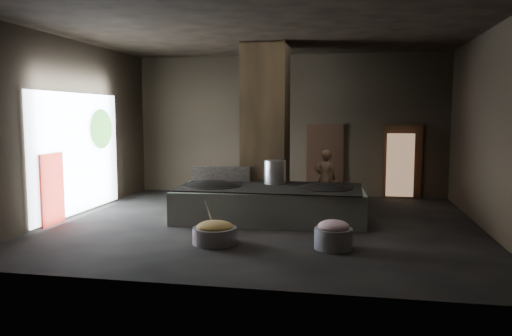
% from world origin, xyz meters
% --- Properties ---
extents(floor, '(10.00, 9.00, 0.10)m').
position_xyz_m(floor, '(0.00, 0.00, -0.05)').
color(floor, black).
rests_on(floor, ground).
extents(ceiling, '(10.00, 9.00, 0.10)m').
position_xyz_m(ceiling, '(0.00, 0.00, 4.55)').
color(ceiling, black).
rests_on(ceiling, back_wall).
extents(back_wall, '(10.00, 0.10, 4.50)m').
position_xyz_m(back_wall, '(0.00, 4.55, 2.25)').
color(back_wall, black).
rests_on(back_wall, ground).
extents(front_wall, '(10.00, 0.10, 4.50)m').
position_xyz_m(front_wall, '(0.00, -4.55, 2.25)').
color(front_wall, black).
rests_on(front_wall, ground).
extents(left_wall, '(0.10, 9.00, 4.50)m').
position_xyz_m(left_wall, '(-5.05, 0.00, 2.25)').
color(left_wall, black).
rests_on(left_wall, ground).
extents(right_wall, '(0.10, 9.00, 4.50)m').
position_xyz_m(right_wall, '(5.05, 0.00, 2.25)').
color(right_wall, black).
rests_on(right_wall, ground).
extents(pillar, '(1.20, 1.20, 4.50)m').
position_xyz_m(pillar, '(-0.30, 1.90, 2.25)').
color(pillar, black).
rests_on(pillar, ground).
extents(hearth_platform, '(4.69, 2.46, 0.79)m').
position_xyz_m(hearth_platform, '(0.05, 0.44, 0.40)').
color(hearth_platform, beige).
rests_on(hearth_platform, ground).
extents(platform_cap, '(4.47, 2.15, 0.03)m').
position_xyz_m(platform_cap, '(0.05, 0.44, 0.82)').
color(platform_cap, black).
rests_on(platform_cap, hearth_platform).
extents(wok_left, '(1.44, 1.44, 0.40)m').
position_xyz_m(wok_left, '(-1.40, 0.39, 0.75)').
color(wok_left, black).
rests_on(wok_left, hearth_platform).
extents(wok_left_rim, '(1.47, 1.47, 0.05)m').
position_xyz_m(wok_left_rim, '(-1.40, 0.39, 0.82)').
color(wok_left_rim, black).
rests_on(wok_left_rim, hearth_platform).
extents(wok_right, '(1.34, 1.34, 0.38)m').
position_xyz_m(wok_right, '(1.40, 0.49, 0.75)').
color(wok_right, black).
rests_on(wok_right, hearth_platform).
extents(wok_right_rim, '(1.37, 1.37, 0.05)m').
position_xyz_m(wok_right_rim, '(1.40, 0.49, 0.82)').
color(wok_right_rim, black).
rests_on(wok_right_rim, hearth_platform).
extents(stock_pot, '(0.56, 0.56, 0.60)m').
position_xyz_m(stock_pot, '(0.10, 0.99, 1.13)').
color(stock_pot, '#B4B7BC').
rests_on(stock_pot, hearth_platform).
extents(splash_guard, '(1.59, 0.16, 0.40)m').
position_xyz_m(splash_guard, '(-1.40, 1.19, 1.03)').
color(splash_guard, black).
rests_on(splash_guard, hearth_platform).
extents(cook, '(0.65, 0.47, 1.64)m').
position_xyz_m(cook, '(1.33, 2.26, 0.82)').
color(cook, '#846043').
rests_on(cook, ground).
extents(veg_basin, '(1.03, 1.03, 0.33)m').
position_xyz_m(veg_basin, '(-0.67, -2.04, 0.17)').
color(veg_basin, gray).
rests_on(veg_basin, ground).
extents(veg_fill, '(0.74, 0.74, 0.23)m').
position_xyz_m(veg_fill, '(-0.67, -2.04, 0.35)').
color(veg_fill, olive).
rests_on(veg_fill, veg_basin).
extents(ladle, '(0.12, 0.35, 0.64)m').
position_xyz_m(ladle, '(-0.82, -1.89, 0.55)').
color(ladle, '#B4B7BC').
rests_on(ladle, veg_basin).
extents(meat_basin, '(0.92, 0.92, 0.41)m').
position_xyz_m(meat_basin, '(1.71, -2.00, 0.20)').
color(meat_basin, gray).
rests_on(meat_basin, ground).
extents(meat_fill, '(0.61, 0.61, 0.23)m').
position_xyz_m(meat_fill, '(1.71, -2.00, 0.45)').
color(meat_fill, '#BB7080').
rests_on(meat_fill, meat_basin).
extents(doorway_near, '(1.18, 0.08, 2.38)m').
position_xyz_m(doorway_near, '(1.20, 4.45, 1.10)').
color(doorway_near, black).
rests_on(doorway_near, ground).
extents(doorway_near_glow, '(0.90, 0.04, 2.12)m').
position_xyz_m(doorway_near_glow, '(1.14, 4.44, 1.05)').
color(doorway_near_glow, '#8C6647').
rests_on(doorway_near_glow, ground).
extents(doorway_far, '(1.18, 0.08, 2.38)m').
position_xyz_m(doorway_far, '(3.60, 4.45, 1.10)').
color(doorway_far, black).
rests_on(doorway_far, ground).
extents(doorway_far_glow, '(0.82, 0.04, 1.95)m').
position_xyz_m(doorway_far_glow, '(3.51, 4.19, 1.05)').
color(doorway_far_glow, '#8C6647').
rests_on(doorway_far_glow, ground).
extents(left_opening, '(0.04, 4.20, 3.10)m').
position_xyz_m(left_opening, '(-4.95, 0.20, 1.60)').
color(left_opening, white).
rests_on(left_opening, ground).
extents(pavilion_sliver, '(0.05, 0.90, 1.70)m').
position_xyz_m(pavilion_sliver, '(-4.88, -1.10, 0.85)').
color(pavilion_sliver, maroon).
rests_on(pavilion_sliver, ground).
extents(tree_silhouette, '(0.28, 1.10, 1.10)m').
position_xyz_m(tree_silhouette, '(-4.85, 1.30, 2.20)').
color(tree_silhouette, '#194714').
rests_on(tree_silhouette, left_opening).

